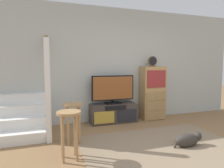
# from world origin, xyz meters

# --- Properties ---
(ground_plane) EXTENTS (20.00, 20.00, 0.00)m
(ground_plane) POSITION_xyz_m (0.00, 0.00, 0.00)
(ground_plane) COLOR olive
(back_wall) EXTENTS (6.40, 0.12, 2.70)m
(back_wall) POSITION_xyz_m (0.00, 2.46, 1.35)
(back_wall) COLOR #B2B7B2
(back_wall) RESTS_ON ground_plane
(area_rug) EXTENTS (2.60, 1.80, 0.01)m
(area_rug) POSITION_xyz_m (0.00, 0.60, 0.01)
(area_rug) COLOR #847056
(area_rug) RESTS_ON ground_plane
(media_console) EXTENTS (1.09, 0.38, 0.44)m
(media_console) POSITION_xyz_m (-0.30, 2.19, 0.22)
(media_console) COLOR #423833
(media_console) RESTS_ON ground_plane
(television) EXTENTS (1.01, 0.22, 0.66)m
(television) POSITION_xyz_m (-0.30, 2.22, 0.80)
(television) COLOR black
(television) RESTS_ON media_console
(side_cabinet) EXTENTS (0.58, 0.38, 1.31)m
(side_cabinet) POSITION_xyz_m (0.74, 2.20, 0.65)
(side_cabinet) COLOR tan
(side_cabinet) RESTS_ON ground_plane
(desk_clock) EXTENTS (0.23, 0.08, 0.25)m
(desk_clock) POSITION_xyz_m (0.71, 2.19, 1.44)
(desk_clock) COLOR #4C3823
(desk_clock) RESTS_ON side_cabinet
(staircase) EXTENTS (1.00, 1.36, 2.20)m
(staircase) POSITION_xyz_m (-2.24, 2.20, 0.37)
(staircase) COLOR white
(staircase) RESTS_ON ground_plane
(bar_stool_near) EXTENTS (0.34, 0.34, 0.70)m
(bar_stool_near) POSITION_xyz_m (-1.48, 0.67, 0.52)
(bar_stool_near) COLOR #A37A4C
(bar_stool_near) RESTS_ON ground_plane
(bar_stool_far) EXTENTS (0.34, 0.34, 0.70)m
(bar_stool_far) POSITION_xyz_m (-1.35, 1.24, 0.52)
(bar_stool_far) COLOR #A37A4C
(bar_stool_far) RESTS_ON ground_plane
(dog) EXTENTS (0.54, 0.20, 0.23)m
(dog) POSITION_xyz_m (0.43, 0.49, 0.12)
(dog) COLOR #332D28
(dog) RESTS_ON ground_plane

